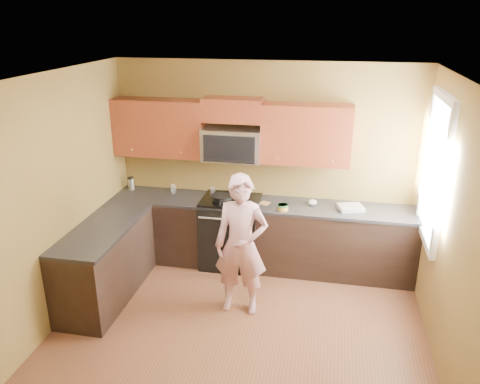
% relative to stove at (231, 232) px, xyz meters
% --- Properties ---
extents(floor, '(4.00, 4.00, 0.00)m').
position_rel_stove_xyz_m(floor, '(0.40, -1.68, -0.47)').
color(floor, brown).
rests_on(floor, ground).
extents(ceiling, '(4.00, 4.00, 0.00)m').
position_rel_stove_xyz_m(ceiling, '(0.40, -1.68, 2.23)').
color(ceiling, white).
rests_on(ceiling, ground).
extents(wall_back, '(4.00, 0.00, 4.00)m').
position_rel_stove_xyz_m(wall_back, '(0.40, 0.32, 0.88)').
color(wall_back, brown).
rests_on(wall_back, ground).
extents(wall_front, '(4.00, 0.00, 4.00)m').
position_rel_stove_xyz_m(wall_front, '(0.40, -3.67, 0.88)').
color(wall_front, brown).
rests_on(wall_front, ground).
extents(wall_left, '(0.00, 4.00, 4.00)m').
position_rel_stove_xyz_m(wall_left, '(-1.60, -1.68, 0.88)').
color(wall_left, brown).
rests_on(wall_left, ground).
extents(wall_right, '(0.00, 4.00, 4.00)m').
position_rel_stove_xyz_m(wall_right, '(2.40, -1.68, 0.88)').
color(wall_right, brown).
rests_on(wall_right, ground).
extents(cabinet_back_run, '(4.00, 0.60, 0.88)m').
position_rel_stove_xyz_m(cabinet_back_run, '(0.40, 0.02, -0.03)').
color(cabinet_back_run, black).
rests_on(cabinet_back_run, floor).
extents(cabinet_left_run, '(0.60, 1.60, 0.88)m').
position_rel_stove_xyz_m(cabinet_left_run, '(-1.30, -1.08, -0.03)').
color(cabinet_left_run, black).
rests_on(cabinet_left_run, floor).
extents(countertop_back, '(4.00, 0.62, 0.04)m').
position_rel_stove_xyz_m(countertop_back, '(0.40, 0.01, 0.43)').
color(countertop_back, black).
rests_on(countertop_back, cabinet_back_run).
extents(countertop_left, '(0.62, 1.60, 0.04)m').
position_rel_stove_xyz_m(countertop_left, '(-1.29, -1.08, 0.43)').
color(countertop_left, black).
rests_on(countertop_left, cabinet_left_run).
extents(stove, '(0.76, 0.65, 0.95)m').
position_rel_stove_xyz_m(stove, '(0.00, 0.00, 0.00)').
color(stove, black).
rests_on(stove, floor).
extents(microwave, '(0.76, 0.40, 0.42)m').
position_rel_stove_xyz_m(microwave, '(0.00, 0.12, 0.97)').
color(microwave, silver).
rests_on(microwave, wall_back).
extents(upper_cab_left, '(1.22, 0.33, 0.75)m').
position_rel_stove_xyz_m(upper_cab_left, '(-0.99, 0.16, 0.97)').
color(upper_cab_left, maroon).
rests_on(upper_cab_left, wall_back).
extents(upper_cab_right, '(1.12, 0.33, 0.75)m').
position_rel_stove_xyz_m(upper_cab_right, '(0.94, 0.16, 0.97)').
color(upper_cab_right, maroon).
rests_on(upper_cab_right, wall_back).
extents(upper_cab_over_mw, '(0.76, 0.33, 0.30)m').
position_rel_stove_xyz_m(upper_cab_over_mw, '(0.00, 0.16, 1.62)').
color(upper_cab_over_mw, maroon).
rests_on(upper_cab_over_mw, wall_back).
extents(window, '(0.06, 1.06, 1.66)m').
position_rel_stove_xyz_m(window, '(2.38, -0.48, 1.17)').
color(window, white).
rests_on(window, wall_right).
extents(woman, '(0.61, 0.41, 1.64)m').
position_rel_stove_xyz_m(woman, '(0.34, -1.04, 0.34)').
color(woman, '#D96C86').
rests_on(woman, floor).
extents(frying_pan, '(0.33, 0.50, 0.06)m').
position_rel_stove_xyz_m(frying_pan, '(-0.11, -0.04, 0.47)').
color(frying_pan, black).
rests_on(frying_pan, stove).
extents(butter_tub, '(0.14, 0.14, 0.10)m').
position_rel_stove_xyz_m(butter_tub, '(0.71, -0.18, 0.45)').
color(butter_tub, gold).
rests_on(butter_tub, countertop_back).
extents(toast_slice, '(0.14, 0.14, 0.01)m').
position_rel_stove_xyz_m(toast_slice, '(0.46, -0.01, 0.45)').
color(toast_slice, '#B27F47').
rests_on(toast_slice, countertop_back).
extents(napkin_a, '(0.14, 0.14, 0.06)m').
position_rel_stove_xyz_m(napkin_a, '(0.27, -0.12, 0.48)').
color(napkin_a, silver).
rests_on(napkin_a, countertop_back).
extents(napkin_b, '(0.13, 0.14, 0.07)m').
position_rel_stove_xyz_m(napkin_b, '(1.07, 0.08, 0.48)').
color(napkin_b, silver).
rests_on(napkin_b, countertop_back).
extents(dish_towel, '(0.36, 0.32, 0.05)m').
position_rel_stove_xyz_m(dish_towel, '(1.55, 0.01, 0.47)').
color(dish_towel, silver).
rests_on(dish_towel, countertop_back).
extents(travel_mug, '(0.11, 0.11, 0.18)m').
position_rel_stove_xyz_m(travel_mug, '(-1.46, 0.16, 0.45)').
color(travel_mug, silver).
rests_on(travel_mug, countertop_back).
extents(glass_a, '(0.08, 0.08, 0.12)m').
position_rel_stove_xyz_m(glass_a, '(-0.84, 0.13, 0.51)').
color(glass_a, silver).
rests_on(glass_a, countertop_back).
extents(glass_c, '(0.09, 0.09, 0.12)m').
position_rel_stove_xyz_m(glass_c, '(-0.29, 0.17, 0.51)').
color(glass_c, silver).
rests_on(glass_c, countertop_back).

